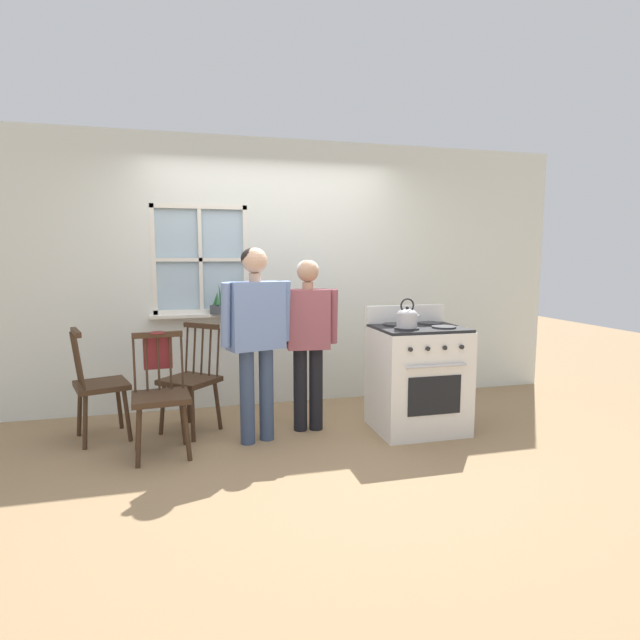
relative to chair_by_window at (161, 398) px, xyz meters
The scene contains 11 objects.
ground_plane 1.16m from the chair_by_window, 11.00° to the right, with size 16.00×16.00×0.00m, color #937551.
wall_back 1.84m from the chair_by_window, 47.98° to the left, with size 6.40×0.16×2.70m.
chair_by_window is the anchor object (origin of this frame).
chair_near_wall 0.71m from the chair_by_window, 137.13° to the left, with size 0.51×0.52×0.94m.
chair_center_cluster 0.54m from the chair_by_window, 64.87° to the left, with size 0.58×0.58×0.94m.
person_elderly_left 0.92m from the chair_by_window, ahead, with size 0.61×0.34×1.60m.
person_teen_center 1.33m from the chair_by_window, 12.52° to the left, with size 0.52×0.24×1.50m.
stove 2.16m from the chair_by_window, ahead, with size 0.76×0.68×1.08m.
kettle 2.07m from the chair_by_window, ahead, with size 0.21×0.17×0.25m.
potted_plant 1.35m from the chair_by_window, 65.44° to the left, with size 0.17×0.17×0.30m.
handbag 0.40m from the chair_by_window, 95.91° to the left, with size 0.23×0.20×0.31m.
Camera 1 is at (-0.79, -3.70, 1.52)m, focal length 28.00 mm.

